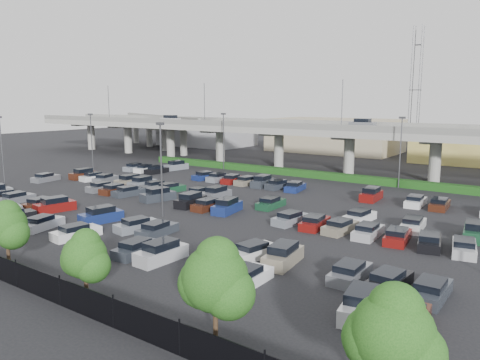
# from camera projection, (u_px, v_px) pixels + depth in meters

# --- Properties ---
(ground) EXTENTS (280.00, 280.00, 0.00)m
(ground) POSITION_uv_depth(u_px,v_px,m) (209.00, 203.00, 57.89)
(ground) COLOR black
(overpass) EXTENTS (150.00, 13.00, 15.80)m
(overpass) POSITION_uv_depth(u_px,v_px,m) (322.00, 132.00, 82.51)
(overpass) COLOR gray
(overpass) RESTS_ON ground
(on_ramp) EXTENTS (50.93, 30.13, 8.80)m
(on_ramp) POSITION_uv_depth(u_px,v_px,m) (158.00, 122.00, 121.06)
(on_ramp) COLOR gray
(on_ramp) RESTS_ON ground
(hedge) EXTENTS (66.00, 1.60, 1.10)m
(hedge) POSITION_uv_depth(u_px,v_px,m) (304.00, 173.00, 77.87)
(hedge) COLOR #143E12
(hedge) RESTS_ON ground
(parked_cars) EXTENTS (63.12, 41.67, 1.67)m
(parked_cars) POSITION_uv_depth(u_px,v_px,m) (179.00, 202.00, 55.81)
(parked_cars) COLOR slate
(parked_cars) RESTS_ON ground
(light_poles) EXTENTS (66.90, 48.38, 10.30)m
(light_poles) POSITION_uv_depth(u_px,v_px,m) (193.00, 150.00, 60.80)
(light_poles) COLOR #454549
(light_poles) RESTS_ON ground
(distant_buildings) EXTENTS (138.00, 24.00, 9.00)m
(distant_buildings) POSITION_uv_depth(u_px,v_px,m) (436.00, 142.00, 99.83)
(distant_buildings) COLOR gray
(distant_buildings) RESTS_ON ground
(comm_tower) EXTENTS (2.40, 2.40, 30.00)m
(comm_tower) POSITION_uv_depth(u_px,v_px,m) (415.00, 87.00, 112.39)
(comm_tower) COLOR #454549
(comm_tower) RESTS_ON ground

